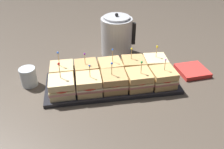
{
  "coord_description": "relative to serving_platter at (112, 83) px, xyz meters",
  "views": [
    {
      "loc": [
        -0.15,
        -0.95,
        0.69
      ],
      "look_at": [
        0.0,
        0.0,
        0.06
      ],
      "focal_mm": 38.0,
      "sensor_mm": 36.0,
      "label": 1
    }
  ],
  "objects": [
    {
      "name": "sandwich_front_far_right",
      "position": [
        0.24,
        -0.06,
        0.05
      ],
      "size": [
        0.12,
        0.12,
        0.14
      ],
      "color": "tan",
      "rests_on": "serving_platter"
    },
    {
      "name": "sandwich_front_right",
      "position": [
        0.12,
        -0.06,
        0.05
      ],
      "size": [
        0.12,
        0.12,
        0.15
      ],
      "color": "tan",
      "rests_on": "serving_platter"
    },
    {
      "name": "sandwich_back_far_left",
      "position": [
        -0.24,
        0.06,
        0.05
      ],
      "size": [
        0.12,
        0.12,
        0.16
      ],
      "color": "#DBB77A",
      "rests_on": "serving_platter"
    },
    {
      "name": "serving_platter",
      "position": [
        0.0,
        0.0,
        0.0
      ],
      "size": [
        0.65,
        0.26,
        0.02
      ],
      "color": "#232328",
      "rests_on": "ground_plane"
    },
    {
      "name": "sandwich_front_center",
      "position": [
        -0.0,
        -0.06,
        0.05
      ],
      "size": [
        0.12,
        0.12,
        0.15
      ],
      "color": "tan",
      "rests_on": "serving_platter"
    },
    {
      "name": "sandwich_back_center",
      "position": [
        0.0,
        0.06,
        0.05
      ],
      "size": [
        0.12,
        0.12,
        0.16
      ],
      "color": "tan",
      "rests_on": "serving_platter"
    },
    {
      "name": "sandwich_front_left",
      "position": [
        -0.12,
        -0.06,
        0.05
      ],
      "size": [
        0.12,
        0.12,
        0.15
      ],
      "color": "#DBB77A",
      "rests_on": "serving_platter"
    },
    {
      "name": "sandwich_back_right",
      "position": [
        0.12,
        0.06,
        0.05
      ],
      "size": [
        0.12,
        0.12,
        0.14
      ],
      "color": "tan",
      "rests_on": "serving_platter"
    },
    {
      "name": "sandwich_back_left",
      "position": [
        -0.12,
        0.06,
        0.05
      ],
      "size": [
        0.12,
        0.12,
        0.14
      ],
      "color": "tan",
      "rests_on": "serving_platter"
    },
    {
      "name": "sandwich_back_far_right",
      "position": [
        0.24,
        0.06,
        0.05
      ],
      "size": [
        0.12,
        0.12,
        0.15
      ],
      "color": "beige",
      "rests_on": "serving_platter"
    },
    {
      "name": "drinking_glass",
      "position": [
        -0.41,
        0.07,
        0.04
      ],
      "size": [
        0.08,
        0.08,
        0.09
      ],
      "color": "silver",
      "rests_on": "ground_plane"
    },
    {
      "name": "napkin_stack",
      "position": [
        0.45,
        0.04,
        0.0
      ],
      "size": [
        0.16,
        0.16,
        0.02
      ],
      "color": "red",
      "rests_on": "ground_plane"
    },
    {
      "name": "ground_plane",
      "position": [
        0.0,
        0.0,
        -0.01
      ],
      "size": [
        6.0,
        6.0,
        0.0
      ],
      "primitive_type": "plane",
      "color": "#4C4238"
    },
    {
      "name": "sandwich_front_far_left",
      "position": [
        -0.24,
        -0.06,
        0.05
      ],
      "size": [
        0.12,
        0.12,
        0.16
      ],
      "color": "beige",
      "rests_on": "serving_platter"
    },
    {
      "name": "kettle_steel",
      "position": [
        0.08,
        0.33,
        0.11
      ],
      "size": [
        0.21,
        0.18,
        0.25
      ],
      "color": "#B7BABF",
      "rests_on": "ground_plane"
    }
  ]
}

